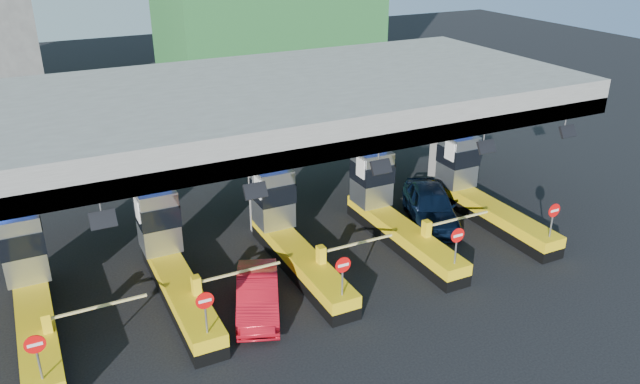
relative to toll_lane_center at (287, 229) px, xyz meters
name	(u,v)px	position (x,y,z in m)	size (l,w,h in m)	color
ground	(291,261)	(0.00, -0.28, -1.40)	(120.00, 120.00, 0.00)	black
toll_canopy	(260,105)	(0.00, 2.59, 4.74)	(28.00, 12.09, 7.00)	slate
toll_lane_far_left	(30,287)	(-10.00, 0.00, 0.00)	(4.43, 8.00, 4.16)	black
toll_lane_left	(169,256)	(-5.00, 0.00, 0.00)	(4.43, 8.00, 4.16)	black
toll_lane_center	(287,229)	(0.00, 0.00, 0.00)	(4.43, 8.00, 4.16)	black
toll_lane_right	(388,207)	(5.00, 0.00, 0.00)	(4.43, 8.00, 4.16)	black
toll_lane_far_right	(476,187)	(10.00, 0.00, 0.00)	(4.43, 8.00, 4.16)	black
van	(431,205)	(7.50, 0.16, -0.50)	(2.11, 5.26, 1.79)	black
red_car	(258,295)	(-2.57, -3.12, -0.69)	(1.50, 4.31, 1.42)	#B70E1B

